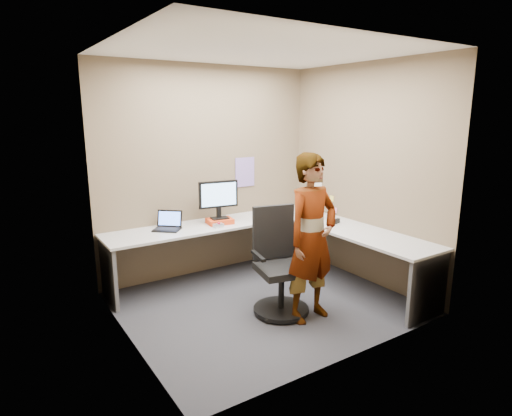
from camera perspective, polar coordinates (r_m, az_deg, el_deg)
ground at (r=4.94m, az=1.08°, el=-12.60°), size 3.00×3.00×0.00m
wall_back at (r=5.64m, az=-6.34°, el=4.89°), size 3.00×0.00×3.00m
wall_right at (r=5.50m, az=14.21°, el=4.39°), size 0.00×2.70×2.70m
wall_left at (r=3.90m, az=-17.40°, el=0.87°), size 0.00×2.70×2.70m
ceiling at (r=4.50m, az=1.23°, el=20.24°), size 3.00×3.00×0.00m
desk at (r=5.25m, az=2.69°, el=-4.14°), size 2.98×2.58×0.73m
paper_ream at (r=5.42m, az=-4.85°, el=-1.75°), size 0.35×0.27×0.06m
monitor at (r=5.36m, az=-5.01°, el=1.54°), size 0.50×0.18×0.48m
laptop at (r=5.24m, az=-11.63°, el=-2.19°), size 0.40×0.39×0.22m
trackball_mouse at (r=5.24m, az=-5.02°, el=-2.31°), size 0.12×0.08×0.07m
origami at (r=5.39m, az=-4.76°, el=-1.85°), size 0.10×0.10×0.06m
stapler at (r=5.49m, az=10.60°, el=-1.77°), size 0.15×0.08×0.05m
flower at (r=5.63m, az=8.56°, el=-0.11°), size 0.07×0.07×0.22m
calendar_purple at (r=5.90m, az=-1.49°, el=4.82°), size 0.30×0.01×0.40m
calendar_white at (r=6.15m, az=7.94°, el=4.56°), size 0.01×0.28×0.38m
sticky_note_a at (r=5.94m, az=10.06°, el=1.26°), size 0.01×0.07×0.07m
sticky_note_b at (r=6.01m, az=9.69°, el=0.13°), size 0.01×0.07×0.07m
sticky_note_c at (r=5.92m, az=10.47°, el=-0.27°), size 0.01×0.07×0.07m
sticky_note_d at (r=6.06m, az=9.08°, el=1.23°), size 0.01×0.07×0.07m
office_chair at (r=4.61m, az=3.08°, el=-8.34°), size 0.63×0.60×1.11m
person at (r=4.36m, az=7.45°, el=-4.02°), size 0.67×0.47×1.73m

